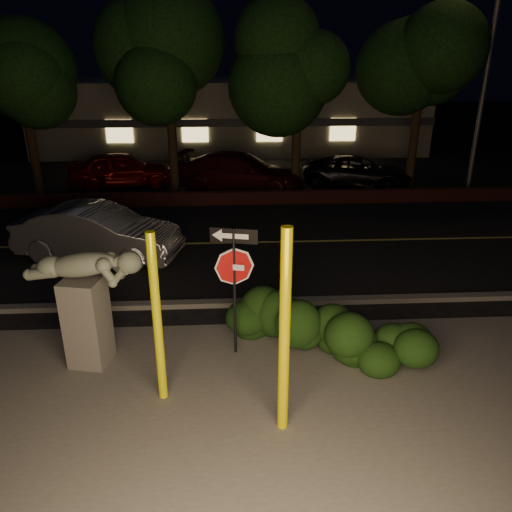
# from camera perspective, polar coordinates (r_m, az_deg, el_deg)

# --- Properties ---
(ground) EXTENTS (90.00, 90.00, 0.00)m
(ground) POSITION_cam_1_polar(r_m,az_deg,el_deg) (18.23, -2.25, 4.81)
(ground) COLOR black
(ground) RESTS_ON ground
(patio) EXTENTS (14.00, 6.00, 0.02)m
(patio) POSITION_cam_1_polar(r_m,az_deg,el_deg) (8.38, -0.74, -18.06)
(patio) COLOR #4C4944
(patio) RESTS_ON ground
(road) EXTENTS (80.00, 8.00, 0.01)m
(road) POSITION_cam_1_polar(r_m,az_deg,el_deg) (15.39, -2.04, 1.51)
(road) COLOR black
(road) RESTS_ON ground
(lane_marking) EXTENTS (80.00, 0.12, 0.00)m
(lane_marking) POSITION_cam_1_polar(r_m,az_deg,el_deg) (15.38, -2.04, 1.55)
(lane_marking) COLOR #AEA345
(lane_marking) RESTS_ON road
(curb) EXTENTS (80.00, 0.25, 0.12)m
(curb) POSITION_cam_1_polar(r_m,az_deg,el_deg) (11.61, -1.58, -5.37)
(curb) COLOR #4C4944
(curb) RESTS_ON ground
(brick_wall) EXTENTS (40.00, 0.35, 0.50)m
(brick_wall) POSITION_cam_1_polar(r_m,az_deg,el_deg) (19.40, -2.34, 6.65)
(brick_wall) COLOR #401814
(brick_wall) RESTS_ON ground
(parking_lot) EXTENTS (40.00, 12.00, 0.01)m
(parking_lot) POSITION_cam_1_polar(r_m,az_deg,el_deg) (25.00, -2.57, 9.59)
(parking_lot) COLOR black
(parking_lot) RESTS_ON ground
(building) EXTENTS (22.00, 10.20, 4.00)m
(building) POSITION_cam_1_polar(r_m,az_deg,el_deg) (32.57, -2.84, 16.07)
(building) COLOR gray
(building) RESTS_ON ground
(tree_far_a) EXTENTS (4.60, 4.60, 7.43)m
(tree_far_a) POSITION_cam_1_polar(r_m,az_deg,el_deg) (21.82, -25.61, 19.92)
(tree_far_a) COLOR black
(tree_far_a) RESTS_ON ground
(tree_far_b) EXTENTS (5.20, 5.20, 8.41)m
(tree_far_b) POSITION_cam_1_polar(r_m,az_deg,el_deg) (20.73, -10.27, 23.56)
(tree_far_b) COLOR black
(tree_far_b) RESTS_ON ground
(tree_far_c) EXTENTS (4.80, 4.80, 7.84)m
(tree_far_c) POSITION_cam_1_polar(r_m,az_deg,el_deg) (20.39, 4.96, 22.73)
(tree_far_c) COLOR black
(tree_far_c) RESTS_ON ground
(tree_far_d) EXTENTS (4.40, 4.40, 7.42)m
(tree_far_d) POSITION_cam_1_polar(r_m,az_deg,el_deg) (22.10, 18.63, 21.06)
(tree_far_d) COLOR black
(tree_far_d) RESTS_ON ground
(yellow_pole_left) EXTENTS (0.15, 0.15, 2.98)m
(yellow_pole_left) POSITION_cam_1_polar(r_m,az_deg,el_deg) (8.14, -11.22, -7.21)
(yellow_pole_left) COLOR #E9E70B
(yellow_pole_left) RESTS_ON ground
(yellow_pole_right) EXTENTS (0.17, 0.17, 3.31)m
(yellow_pole_right) POSITION_cam_1_polar(r_m,az_deg,el_deg) (7.29, 3.28, -9.03)
(yellow_pole_right) COLOR #E1D100
(yellow_pole_right) RESTS_ON ground
(signpost) EXTENTS (0.85, 0.21, 2.56)m
(signpost) POSITION_cam_1_polar(r_m,az_deg,el_deg) (9.07, -2.51, -1.28)
(signpost) COLOR black
(signpost) RESTS_ON ground
(sculpture) EXTENTS (2.16, 0.96, 2.30)m
(sculpture) POSITION_cam_1_polar(r_m,az_deg,el_deg) (9.45, -18.92, -4.22)
(sculpture) COLOR #4C4944
(sculpture) RESTS_ON ground
(hedge_center) EXTENTS (2.16, 1.36, 1.04)m
(hedge_center) POSITION_cam_1_polar(r_m,az_deg,el_deg) (10.33, 2.31, -6.21)
(hedge_center) COLOR black
(hedge_center) RESTS_ON ground
(hedge_right) EXTENTS (2.04, 1.61, 1.18)m
(hedge_right) POSITION_cam_1_polar(r_m,az_deg,el_deg) (9.57, 7.93, -8.42)
(hedge_right) COLOR black
(hedge_right) RESTS_ON ground
(hedge_far_right) EXTENTS (1.56, 1.27, 0.94)m
(hedge_far_right) POSITION_cam_1_polar(r_m,az_deg,el_deg) (9.57, 15.55, -9.97)
(hedge_far_right) COLOR black
(hedge_far_right) RESTS_ON ground
(streetlight) EXTENTS (1.42, 0.46, 9.51)m
(streetlight) POSITION_cam_1_polar(r_m,az_deg,el_deg) (22.34, 24.78, 20.88)
(streetlight) COLOR #4D4C51
(streetlight) RESTS_ON ground
(silver_sedan) EXTENTS (4.87, 2.71, 1.52)m
(silver_sedan) POSITION_cam_1_polar(r_m,az_deg,el_deg) (14.67, -17.62, 2.54)
(silver_sedan) COLOR #A6A5AA
(silver_sedan) RESTS_ON ground
(parked_car_red) EXTENTS (4.68, 2.54, 1.51)m
(parked_car_red) POSITION_cam_1_polar(r_m,az_deg,el_deg) (22.83, -15.16, 9.58)
(parked_car_red) COLOR maroon
(parked_car_red) RESTS_ON ground
(parked_car_darkred) EXTENTS (5.83, 3.70, 1.57)m
(parked_car_darkred) POSITION_cam_1_polar(r_m,az_deg,el_deg) (21.36, -1.87, 9.59)
(parked_car_darkred) COLOR #3C0E0F
(parked_car_darkred) RESTS_ON ground
(parked_car_dark) EXTENTS (5.07, 3.50, 1.29)m
(parked_car_dark) POSITION_cam_1_polar(r_m,az_deg,el_deg) (22.44, 11.52, 9.39)
(parked_car_dark) COLOR black
(parked_car_dark) RESTS_ON ground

